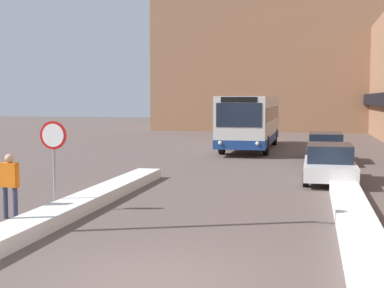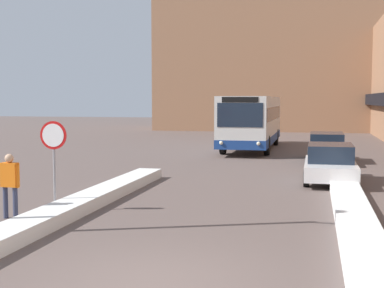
{
  "view_description": "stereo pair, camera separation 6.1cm",
  "coord_description": "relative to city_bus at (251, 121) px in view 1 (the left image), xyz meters",
  "views": [
    {
      "loc": [
        2.56,
        -8.23,
        3.01
      ],
      "look_at": [
        -0.63,
        5.93,
        1.81
      ],
      "focal_mm": 50.0,
      "sensor_mm": 36.0,
      "label": 1
    },
    {
      "loc": [
        2.62,
        -8.21,
        3.01
      ],
      "look_at": [
        -0.63,
        5.93,
        1.81
      ],
      "focal_mm": 50.0,
      "sensor_mm": 36.0,
      "label": 2
    }
  ],
  "objects": [
    {
      "name": "stop_sign",
      "position": [
        -3.1,
        -19.44,
        0.04
      ],
      "size": [
        0.76,
        0.08,
        2.45
      ],
      "color": "gray",
      "rests_on": "ground_plane"
    },
    {
      "name": "parked_car_middle",
      "position": [
        4.3,
        -5.86,
        -1.04
      ],
      "size": [
        1.8,
        4.66,
        1.41
      ],
      "color": "#38383D",
      "rests_on": "ground_plane"
    },
    {
      "name": "snow_bank_right",
      "position": [
        4.7,
        -21.09,
        -1.57
      ],
      "size": [
        0.9,
        13.34,
        0.34
      ],
      "color": "silver",
      "rests_on": "ground_plane"
    },
    {
      "name": "snow_bank_left",
      "position": [
        -2.5,
        -20.9,
        -1.57
      ],
      "size": [
        0.9,
        16.3,
        0.35
      ],
      "color": "silver",
      "rests_on": "ground_plane"
    },
    {
      "name": "pedestrian",
      "position": [
        -3.77,
        -20.52,
        -0.75
      ],
      "size": [
        0.54,
        0.24,
        1.66
      ],
      "rotation": [
        0.0,
        0.0,
        -0.07
      ],
      "color": "#333851",
      "rests_on": "ground_plane"
    },
    {
      "name": "parked_car_front",
      "position": [
        4.3,
        -12.39,
        -1.05
      ],
      "size": [
        1.85,
        4.26,
        1.39
      ],
      "color": "silver",
      "rests_on": "ground_plane"
    },
    {
      "name": "city_bus",
      "position": [
        0.0,
        0.0,
        0.0
      ],
      "size": [
        2.71,
        11.05,
        3.2
      ],
      "color": "silver",
      "rests_on": "ground_plane"
    },
    {
      "name": "ground_plane",
      "position": [
        1.1,
        -24.31,
        -1.74
      ],
      "size": [
        160.0,
        160.0,
        0.0
      ],
      "primitive_type": "plane",
      "color": "brown"
    },
    {
      "name": "building_backdrop_far",
      "position": [
        1.1,
        21.77,
        7.86
      ],
      "size": [
        26.0,
        8.0,
        19.2
      ],
      "color": "#996B4C",
      "rests_on": "ground_plane"
    }
  ]
}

